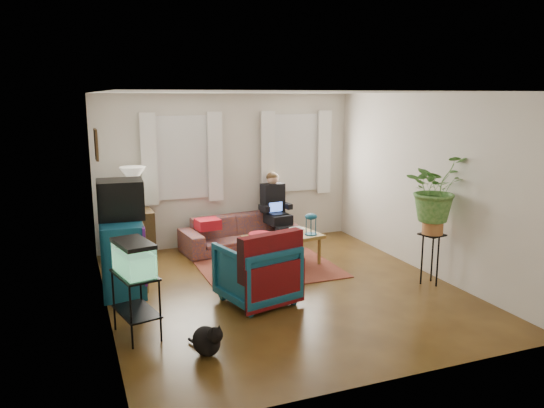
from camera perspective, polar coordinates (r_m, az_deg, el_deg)
name	(u,v)px	position (r m, az deg, el deg)	size (l,w,h in m)	color
floor	(283,289)	(7.22, 1.16, -9.18)	(4.50, 5.00, 0.01)	#4F2B14
ceiling	(284,92)	(6.75, 1.25, 11.92)	(4.50, 5.00, 0.01)	white
wall_back	(228,170)	(9.20, -4.75, 3.67)	(4.50, 0.01, 2.60)	silver
wall_front	(393,244)	(4.72, 12.89, -4.22)	(4.50, 0.01, 2.60)	silver
wall_left	(102,208)	(6.38, -17.83, -0.38)	(0.01, 5.00, 2.60)	silver
wall_right	(427,184)	(7.99, 16.30, 2.04)	(0.01, 5.00, 2.60)	silver
window_left	(182,158)	(8.96, -9.66, 4.94)	(1.08, 0.04, 1.38)	white
window_right	(295,153)	(9.58, 2.48, 5.52)	(1.08, 0.04, 1.38)	white
curtains_left	(183,158)	(8.88, -9.56, 4.89)	(1.36, 0.06, 1.50)	white
curtains_right	(297,153)	(9.51, 2.68, 5.47)	(1.36, 0.06, 1.50)	white
picture_frame	(97,145)	(7.13, -18.32, 6.09)	(0.04, 0.32, 0.40)	#3D2616
area_rug	(269,269)	(8.03, -0.31, -6.96)	(2.00, 1.60, 0.01)	maroon
sofa	(239,227)	(8.97, -3.59, -2.54)	(1.93, 0.76, 0.75)	brown
seated_person	(275,212)	(9.22, 0.33, -0.86)	(0.48, 0.59, 1.15)	black
side_table	(136,235)	(8.69, -14.42, -3.26)	(0.53, 0.53, 0.78)	#3A2415
table_lamp	(134,190)	(8.54, -14.66, 1.44)	(0.40, 0.40, 0.71)	white
dresser	(122,255)	(7.36, -15.82, -5.28)	(0.53, 1.07, 0.96)	#135A74
crt_tv	(120,199)	(7.30, -16.00, 0.52)	(0.59, 0.53, 0.51)	black
aquarium_stand	(136,305)	(5.98, -14.38, -10.48)	(0.35, 0.63, 0.70)	black
aquarium	(134,257)	(5.81, -14.65, -5.57)	(0.31, 0.57, 0.37)	#7FD899
black_cat	(206,338)	(5.51, -7.08, -14.12)	(0.27, 0.42, 0.36)	black
armchair	(257,269)	(6.68, -1.65, -7.04)	(0.83, 0.78, 0.85)	#115568
serape_throw	(272,262)	(6.37, 0.00, -6.30)	(0.86, 0.20, 0.71)	#9E0A0A
coffee_table	(283,251)	(8.12, 1.22, -5.04)	(1.15, 0.63, 0.48)	brown
cup_a	(272,236)	(7.83, -0.01, -3.48)	(0.13, 0.13, 0.10)	white
cup_b	(293,235)	(7.92, 2.26, -3.33)	(0.10, 0.10, 0.10)	beige
bowl	(297,230)	(8.30, 2.70, -2.78)	(0.23, 0.23, 0.06)	white
snack_tray	(260,235)	(8.03, -1.27, -3.32)	(0.36, 0.36, 0.04)	#B21414
birdcage	(311,224)	(8.10, 4.21, -2.15)	(0.19, 0.19, 0.33)	#115B6B
plant_stand	(431,259)	(7.63, 16.69, -5.69)	(0.30, 0.30, 0.72)	black
potted_plant	(434,198)	(7.43, 17.07, 0.59)	(0.82, 0.71, 0.91)	#599947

